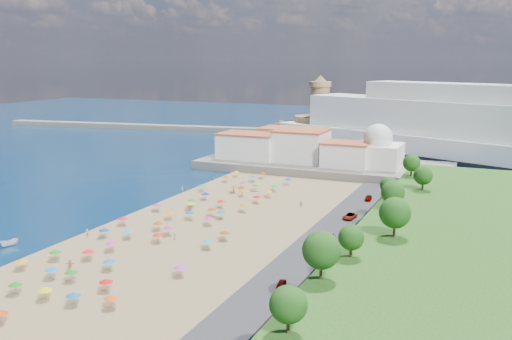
% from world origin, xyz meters
% --- Properties ---
extents(ground, '(700.00, 700.00, 0.00)m').
position_xyz_m(ground, '(0.00, 0.00, 0.00)').
color(ground, '#071938').
rests_on(ground, ground).
extents(terrace, '(90.00, 36.00, 3.00)m').
position_xyz_m(terrace, '(10.00, 73.00, 1.50)').
color(terrace, '#59544C').
rests_on(terrace, ground).
extents(jetty, '(18.00, 70.00, 2.40)m').
position_xyz_m(jetty, '(-12.00, 108.00, 1.20)').
color(jetty, '#59544C').
rests_on(jetty, ground).
extents(breakwater, '(199.03, 34.77, 2.60)m').
position_xyz_m(breakwater, '(-110.00, 153.00, 1.30)').
color(breakwater, '#59544C').
rests_on(breakwater, ground).
extents(waterfront_buildings, '(57.00, 29.00, 11.00)m').
position_xyz_m(waterfront_buildings, '(-3.05, 73.64, 7.88)').
color(waterfront_buildings, silver).
rests_on(waterfront_buildings, terrace).
extents(domed_building, '(16.00, 16.00, 15.00)m').
position_xyz_m(domed_building, '(30.00, 71.00, 8.97)').
color(domed_building, silver).
rests_on(domed_building, terrace).
extents(fortress, '(40.00, 40.00, 32.40)m').
position_xyz_m(fortress, '(-12.00, 138.00, 6.68)').
color(fortress, '#A37A51').
rests_on(fortress, ground).
extents(cruise_ship, '(168.83, 86.44, 37.50)m').
position_xyz_m(cruise_ship, '(55.25, 107.80, 11.11)').
color(cruise_ship, black).
rests_on(cruise_ship, ground).
extents(beach_parasols, '(32.72, 117.64, 2.20)m').
position_xyz_m(beach_parasols, '(-1.19, -10.76, 2.15)').
color(beach_parasols, gray).
rests_on(beach_parasols, beach).
extents(beachgoers, '(40.44, 99.22, 1.84)m').
position_xyz_m(beachgoers, '(-2.98, -2.06, 1.11)').
color(beachgoers, tan).
rests_on(beachgoers, beach).
extents(parked_cars, '(3.04, 72.35, 1.43)m').
position_xyz_m(parked_cars, '(36.00, 1.08, 1.38)').
color(parked_cars, gray).
rests_on(parked_cars, promenade).
extents(hillside_trees, '(12.67, 111.37, 7.85)m').
position_xyz_m(hillside_trees, '(47.63, -11.25, 10.18)').
color(hillside_trees, '#382314').
rests_on(hillside_trees, hillside).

